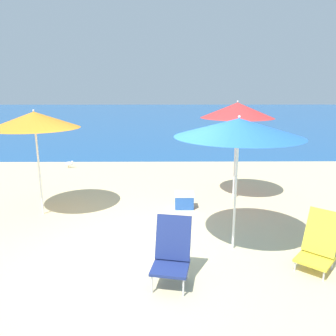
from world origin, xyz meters
The scene contains 9 objects.
ground_plane centered at (0.00, 0.00, 0.00)m, with size 60.00×60.00×0.00m, color beige.
sea_water centered at (0.00, 26.37, 0.00)m, with size 60.00×40.00×0.01m.
beach_umbrella_orange centered at (-1.96, 1.58, 1.89)m, with size 1.69×1.69×2.09m.
beach_umbrella_blue centered at (1.58, 0.07, 1.92)m, with size 1.90×1.90×2.10m.
beach_umbrella_red centered at (2.08, 2.49, 2.01)m, with size 1.60×1.60×2.22m.
beach_chair_yellow centered at (2.66, -0.49, 0.36)m, with size 0.72×0.73×0.81m.
beach_chair_navy centered at (0.60, -0.80, 0.42)m, with size 0.56×0.64×0.85m.
cooler_box centered at (0.91, 1.88, 0.17)m, with size 0.40×0.29×0.35m.
seagull centered at (-2.55, 5.53, 0.14)m, with size 0.27×0.11×0.23m.
Camera 1 is at (0.51, -4.67, 2.48)m, focal length 35.00 mm.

